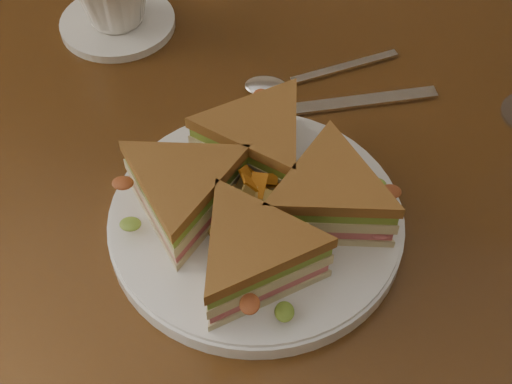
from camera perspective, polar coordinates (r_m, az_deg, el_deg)
table at (r=0.78m, az=4.08°, el=-3.14°), size 1.20×0.80×0.75m
plate at (r=0.65m, az=0.00°, el=-2.35°), size 0.27×0.27×0.02m
sandwich_wedges at (r=0.62m, az=-0.00°, el=-0.29°), size 0.28×0.28×0.06m
crisps_mound at (r=0.63m, az=0.00°, el=-0.52°), size 0.09×0.09×0.05m
spoon at (r=0.79m, az=2.40°, el=8.76°), size 0.16×0.10×0.01m
knife at (r=0.77m, az=6.15°, el=6.90°), size 0.21×0.08×0.00m
saucer at (r=0.88m, az=-10.99°, el=13.13°), size 0.14×0.14×0.01m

